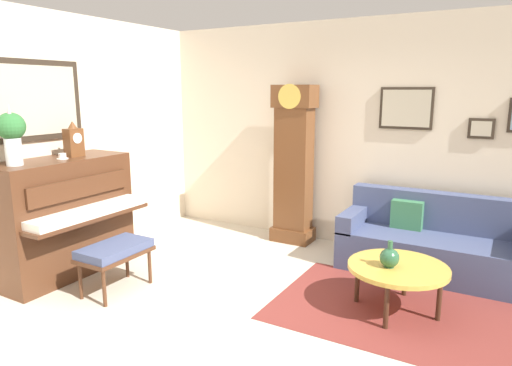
% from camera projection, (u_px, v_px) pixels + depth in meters
% --- Properties ---
extents(ground_plane, '(6.40, 6.00, 0.10)m').
position_uv_depth(ground_plane, '(248.00, 324.00, 3.97)').
color(ground_plane, beige).
extents(wall_left, '(0.13, 4.90, 2.80)m').
position_uv_depth(wall_left, '(42.00, 141.00, 4.93)').
color(wall_left, beige).
rests_on(wall_left, ground_plane).
extents(wall_back, '(5.30, 0.13, 2.80)m').
position_uv_depth(wall_back, '(346.00, 135.00, 5.71)').
color(wall_back, beige).
rests_on(wall_back, ground_plane).
extents(area_rug, '(2.10, 1.50, 0.01)m').
position_uv_depth(area_rug, '(393.00, 311.00, 4.08)').
color(area_rug, maroon).
rests_on(area_rug, ground_plane).
extents(piano, '(0.87, 1.44, 1.25)m').
position_uv_depth(piano, '(64.00, 216.00, 4.84)').
color(piano, '#4C2B19').
rests_on(piano, ground_plane).
extents(piano_bench, '(0.42, 0.70, 0.48)m').
position_uv_depth(piano_bench, '(115.00, 252.00, 4.43)').
color(piano_bench, '#4C2B19').
rests_on(piano_bench, ground_plane).
extents(grandfather_clock, '(0.52, 0.34, 2.03)m').
position_uv_depth(grandfather_clock, '(294.00, 169.00, 5.81)').
color(grandfather_clock, brown).
rests_on(grandfather_clock, ground_plane).
extents(couch, '(1.90, 0.80, 0.84)m').
position_uv_depth(couch, '(431.00, 244.00, 4.94)').
color(couch, '#424C70').
rests_on(couch, ground_plane).
extents(coffee_table, '(0.88, 0.88, 0.43)m').
position_uv_depth(coffee_table, '(398.00, 269.00, 4.02)').
color(coffee_table, gold).
rests_on(coffee_table, ground_plane).
extents(mantel_clock, '(0.13, 0.18, 0.38)m').
position_uv_depth(mantel_clock, '(74.00, 141.00, 4.85)').
color(mantel_clock, brown).
rests_on(mantel_clock, piano).
extents(flower_vase, '(0.26, 0.26, 0.58)m').
position_uv_depth(flower_vase, '(12.00, 132.00, 4.24)').
color(flower_vase, silver).
rests_on(flower_vase, piano).
extents(teacup, '(0.12, 0.12, 0.06)m').
position_uv_depth(teacup, '(62.00, 157.00, 4.70)').
color(teacup, white).
rests_on(teacup, piano).
extents(green_jug, '(0.17, 0.17, 0.24)m').
position_uv_depth(green_jug, '(389.00, 258.00, 3.97)').
color(green_jug, '#234C33').
rests_on(green_jug, coffee_table).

